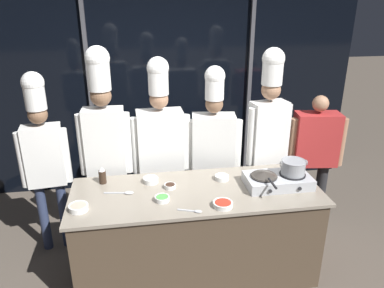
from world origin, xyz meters
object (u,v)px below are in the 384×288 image
(squeeze_bottle_soy, at_px, (102,176))
(prep_bowl_shrimp, at_px, (78,207))
(chef_apprentice, at_px, (268,126))
(person_guest, at_px, (315,149))
(prep_bowl_soy_glaze, at_px, (170,186))
(chef_sous, at_px, (104,134))
(chef_line, at_px, (160,141))
(stock_pot, at_px, (293,167))
(chef_pastry, at_px, (213,143))
(frying_pan, at_px, (264,174))
(serving_spoon_solid, at_px, (194,211))
(portable_stove, at_px, (278,180))
(prep_bowl_chicken, at_px, (222,177))
(prep_bowl_scallions, at_px, (162,198))
(serving_spoon_slotted, at_px, (125,193))
(prep_bowl_chili_flakes, at_px, (223,204))
(prep_bowl_garlic, at_px, (151,180))
(chef_head, at_px, (43,150))

(squeeze_bottle_soy, relative_size, prep_bowl_shrimp, 0.99)
(chef_apprentice, distance_m, person_guest, 0.68)
(squeeze_bottle_soy, bearing_deg, prep_bowl_soy_glaze, -17.95)
(chef_sous, distance_m, chef_line, 0.58)
(stock_pot, distance_m, chef_pastry, 0.91)
(chef_pastry, bearing_deg, squeeze_bottle_soy, 27.57)
(frying_pan, xyz_separation_m, serving_spoon_solid, (-0.69, -0.32, -0.12))
(chef_pastry, relative_size, chef_apprentice, 0.92)
(prep_bowl_shrimp, relative_size, prep_bowl_soy_glaze, 1.50)
(portable_stove, height_order, prep_bowl_chicken, portable_stove)
(person_guest, bearing_deg, prep_bowl_scallions, 32.53)
(portable_stove, xyz_separation_m, person_guest, (0.71, 0.71, -0.03))
(frying_pan, bearing_deg, person_guest, 40.20)
(squeeze_bottle_soy, bearing_deg, serving_spoon_slotted, -48.84)
(stock_pot, bearing_deg, person_guest, 51.06)
(prep_bowl_chicken, xyz_separation_m, serving_spoon_solid, (-0.35, -0.52, -0.02))
(squeeze_bottle_soy, relative_size, prep_bowl_chili_flakes, 0.94)
(frying_pan, height_order, prep_bowl_shrimp, frying_pan)
(prep_bowl_garlic, bearing_deg, chef_head, 158.47)
(prep_bowl_chicken, bearing_deg, prep_bowl_garlic, 175.93)
(stock_pot, bearing_deg, chef_sous, 159.65)
(prep_bowl_chili_flakes, distance_m, chef_sous, 1.38)
(chef_line, relative_size, chef_apprentice, 0.96)
(squeeze_bottle_soy, height_order, chef_line, chef_line)
(prep_bowl_shrimp, bearing_deg, prep_bowl_chicken, 15.05)
(frying_pan, bearing_deg, prep_bowl_chili_flakes, -148.49)
(frying_pan, height_order, chef_sous, chef_sous)
(prep_bowl_chicken, height_order, person_guest, person_guest)
(prep_bowl_soy_glaze, distance_m, serving_spoon_solid, 0.45)
(prep_bowl_chicken, bearing_deg, prep_bowl_soy_glaze, -169.89)
(frying_pan, xyz_separation_m, serving_spoon_slotted, (-1.25, 0.07, -0.12))
(prep_bowl_soy_glaze, height_order, serving_spoon_solid, prep_bowl_soy_glaze)
(prep_bowl_shrimp, height_order, chef_sous, chef_sous)
(prep_bowl_chili_flakes, height_order, person_guest, person_guest)
(stock_pot, height_order, chef_head, chef_head)
(squeeze_bottle_soy, xyz_separation_m, prep_bowl_chili_flakes, (1.00, -0.58, -0.05))
(prep_bowl_scallions, bearing_deg, prep_bowl_garlic, 102.32)
(portable_stove, relative_size, prep_bowl_shrimp, 3.67)
(serving_spoon_solid, bearing_deg, prep_bowl_soy_glaze, 109.49)
(chef_line, bearing_deg, chef_head, 2.76)
(serving_spoon_solid, height_order, chef_head, chef_head)
(squeeze_bottle_soy, distance_m, chef_head, 0.68)
(prep_bowl_chili_flakes, distance_m, person_guest, 1.62)
(chef_sous, xyz_separation_m, chef_pastry, (1.11, 0.07, -0.19))
(prep_bowl_garlic, distance_m, person_guest, 1.91)
(portable_stove, height_order, chef_head, chef_head)
(chef_line, bearing_deg, chef_sous, 8.37)
(prep_bowl_chicken, xyz_separation_m, person_guest, (1.19, 0.51, -0.01))
(prep_bowl_chili_flakes, height_order, chef_apprentice, chef_apprentice)
(prep_bowl_garlic, distance_m, chef_apprentice, 1.36)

